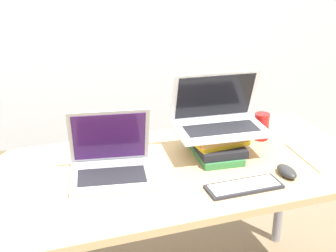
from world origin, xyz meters
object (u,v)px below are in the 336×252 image
laptop_on_books (218,118)px  notepad (323,155)px  laptop_left (111,163)px  book_stack (214,142)px  wireless_keyboard (244,187)px  soda_can (262,126)px  mouse (287,171)px

laptop_on_books → notepad: size_ratio=1.30×
laptop_left → notepad: bearing=-8.4°
book_stack → notepad: bearing=-22.3°
laptop_left → book_stack: 0.45m
wireless_keyboard → soda_can: (0.28, 0.37, 0.05)m
wireless_keyboard → notepad: bearing=16.7°
wireless_keyboard → soda_can: 0.47m
laptop_on_books → laptop_left: bearing=-173.5°
wireless_keyboard → notepad: (0.44, 0.13, -0.00)m
mouse → notepad: bearing=22.3°
book_stack → wireless_keyboard: 0.31m
laptop_on_books → mouse: size_ratio=3.49×
laptop_on_books → mouse: laptop_on_books is taller
laptop_left → mouse: bearing=-19.7°
laptop_on_books → book_stack: bearing=-151.1°
laptop_on_books → soda_can: bearing=13.5°
laptop_left → mouse: 0.68m
laptop_left → book_stack: bearing=5.5°
mouse → notepad: mouse is taller
laptop_left → soda_can: (0.71, 0.11, 0.01)m
book_stack → soda_can: 0.27m
book_stack → notepad: (0.42, -0.17, -0.05)m
laptop_left → soda_can: bearing=8.9°
laptop_on_books → mouse: 0.35m
laptop_left → notepad: 0.88m
laptop_left → book_stack: size_ratio=1.19×
laptop_on_books → soda_can: laptop_on_books is taller
wireless_keyboard → mouse: bearing=9.4°
book_stack → soda_can: bearing=14.7°
wireless_keyboard → soda_can: soda_can is taller
book_stack → mouse: bearing=-56.0°
laptop_on_books → wireless_keyboard: size_ratio=1.37×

